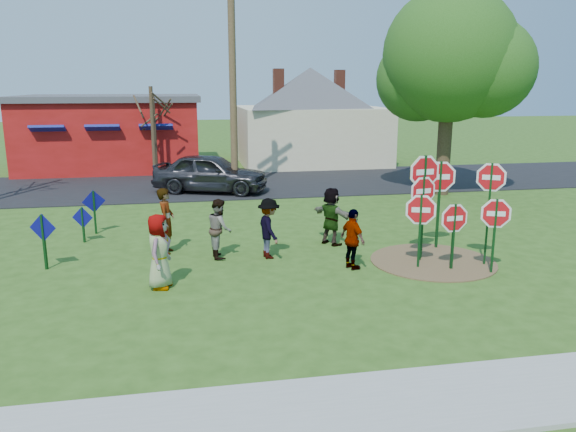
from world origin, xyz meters
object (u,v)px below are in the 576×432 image
person_b (166,221)px  utility_pole (233,74)px  stop_sign_d (440,183)px  leafy_tree (453,63)px  stop_sign_b (424,181)px  stop_sign_c (490,190)px  stop_sign_a (421,215)px  person_a (159,251)px  suv (211,173)px

person_b → utility_pole: utility_pole is taller
stop_sign_d → leafy_tree: size_ratio=0.32×
stop_sign_b → stop_sign_c: size_ratio=1.05×
stop_sign_a → stop_sign_c: 1.85m
stop_sign_b → leafy_tree: leafy_tree is taller
stop_sign_d → person_a: size_ratio=1.53×
person_a → leafy_tree: 15.24m
stop_sign_c → stop_sign_b: bearing=179.0°
leafy_tree → stop_sign_b: bearing=-119.5°
stop_sign_a → person_b: stop_sign_a is taller
suv → leafy_tree: bearing=-81.7°
stop_sign_c → utility_pole: bearing=145.7°
person_a → leafy_tree: leafy_tree is taller
stop_sign_c → stop_sign_d: 1.72m
stop_sign_a → person_b: size_ratio=1.12×
stop_sign_a → person_b: 6.68m
stop_sign_a → stop_sign_b: bearing=81.9°
person_a → suv: size_ratio=0.36×
person_b → stop_sign_a: bearing=-103.3°
stop_sign_c → person_b: size_ratio=1.53×
person_b → leafy_tree: bearing=-51.5°
stop_sign_b → utility_pole: (-3.96, 9.81, 2.82)m
suv → stop_sign_a: bearing=-137.1°
stop_sign_c → suv: (-6.33, 11.08, -1.09)m
stop_sign_c → person_b: bearing=-169.0°
stop_sign_b → suv: 11.47m
stop_sign_d → leafy_tree: bearing=71.6°
stop_sign_b → utility_pole: bearing=102.7°
person_b → utility_pole: 9.34m
stop_sign_a → stop_sign_c: stop_sign_c is taller
stop_sign_c → leafy_tree: 10.19m
person_a → utility_pole: 11.81m
stop_sign_b → utility_pole: size_ratio=0.31×
stop_sign_b → stop_sign_d: 1.19m
person_b → stop_sign_d: bearing=-88.8°
stop_sign_c → utility_pole: 12.24m
stop_sign_b → person_a: (-6.64, -0.96, -1.22)m
person_b → utility_pole: bearing=-9.4°
stop_sign_c → person_b: (-7.94, 2.57, -1.04)m
stop_sign_b → suv: bearing=106.3°
stop_sign_a → stop_sign_d: 2.00m
person_a → person_b: person_b is taller
stop_sign_d → utility_pole: (-4.80, 8.98, 3.05)m
stop_sign_b → stop_sign_d: size_ratio=1.11×
stop_sign_a → stop_sign_b: 1.07m
stop_sign_a → stop_sign_c: (1.75, -0.10, 0.59)m
stop_sign_d → utility_pole: 10.63m
stop_sign_d → utility_pole: size_ratio=0.28×
stop_sign_b → person_b: (-6.55, 1.77, -1.18)m
person_b → leafy_tree: leafy_tree is taller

